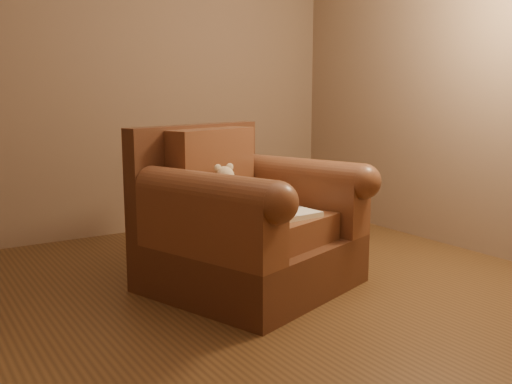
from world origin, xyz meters
TOP-DOWN VIEW (x-y plane):
  - floor at (0.00, 0.00)m, footprint 4.00×4.00m
  - armchair at (0.14, 0.28)m, footprint 1.37×1.33m
  - teddy_bear at (0.05, 0.35)m, footprint 0.22×0.24m
  - guidebook at (0.23, -0.00)m, footprint 0.42×0.27m
  - side_table at (0.62, 0.36)m, footprint 0.35×0.35m

SIDE VIEW (x-z plane):
  - floor at x=0.00m, z-range 0.00..0.00m
  - side_table at x=0.62m, z-range 0.02..0.51m
  - armchair at x=0.14m, z-range -0.11..0.87m
  - guidebook at x=0.23m, z-range 0.47..0.50m
  - teddy_bear at x=0.05m, z-range 0.43..0.73m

